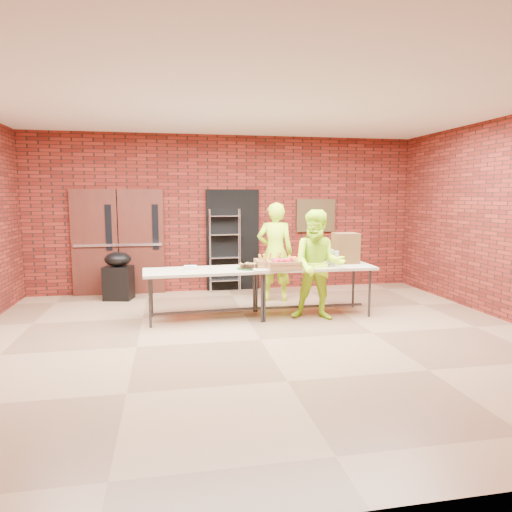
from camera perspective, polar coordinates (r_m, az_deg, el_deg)
The scene contains 19 objects.
room at distance 6.07m, azimuth 0.59°, elevation 4.12°, with size 8.08×7.08×3.28m.
double_doors at distance 9.47m, azimuth -16.80°, elevation 1.67°, with size 1.78×0.12×2.10m.
dark_doorway at distance 9.53m, azimuth -2.92°, elevation 1.99°, with size 1.10×0.06×2.10m, color black.
bronze_plaque at distance 9.89m, azimuth 7.49°, elevation 5.04°, with size 0.85×0.04×0.70m, color #3E2E19.
wire_rack at distance 9.39m, azimuth -3.92°, elevation 0.69°, with size 0.63×0.21×1.70m, color silver, non-canonical shape.
table_left at distance 7.27m, azimuth -6.21°, elevation -2.22°, with size 2.00×0.92×0.81m.
table_right at distance 7.58m, azimuth 6.89°, elevation -1.67°, with size 2.04×0.90×0.83m.
basket_bananas at distance 7.38m, azimuth 1.80°, elevation -0.82°, with size 0.48×0.37×0.15m.
basket_oranges at distance 7.57m, azimuth 5.22°, elevation -0.70°, with size 0.42×0.33×0.13m.
basket_apples at distance 7.21m, azimuth 3.44°, elevation -1.01°, with size 0.50×0.39×0.16m.
muffin_tray at distance 7.27m, azimuth -0.87°, elevation -1.28°, with size 0.39×0.39×0.10m.
napkin_box at distance 7.26m, azimuth -8.18°, elevation -1.46°, with size 0.20×0.13×0.07m, color silver.
coffee_dispenser at distance 7.91m, azimuth 11.13°, elevation 0.99°, with size 0.39×0.35×0.51m, color brown.
cup_stack_front at distance 7.60m, azimuth 9.33°, elevation -0.17°, with size 0.09×0.09×0.26m, color silver.
cup_stack_mid at distance 7.56m, azimuth 10.00°, elevation -0.30°, with size 0.08×0.08×0.24m, color silver.
cup_stack_back at distance 7.67m, azimuth 9.05°, elevation -0.22°, with size 0.08×0.08×0.23m, color silver.
covered_grill at distance 9.06m, azimuth -16.82°, elevation -2.38°, with size 0.58×0.52×0.91m.
volunteer_woman at distance 8.52m, azimuth 2.39°, elevation 0.49°, with size 0.67×0.44×1.85m, color #BBF81B.
volunteer_man at distance 7.29m, azimuth 7.78°, elevation -1.12°, with size 0.85×0.66×1.75m, color #BBF81B.
Camera 1 is at (-1.19, -5.94, 1.95)m, focal length 32.00 mm.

